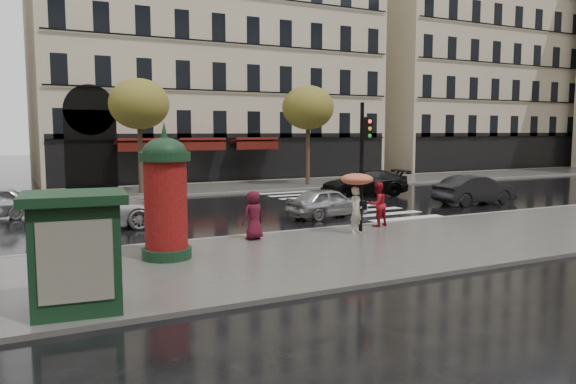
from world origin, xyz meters
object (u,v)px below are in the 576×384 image
man_burgundy (254,215)px  car_darkgrey (475,190)px  car_silver (327,202)px  car_black (364,183)px  traffic_light (363,154)px  morris_column (166,194)px  woman_red (378,204)px  newsstand (76,250)px  woman_umbrella (357,193)px  car_white (97,210)px

man_burgundy → car_darkgrey: 14.41m
car_silver → car_black: size_ratio=0.73×
traffic_light → car_black: bearing=55.0°
morris_column → car_silver: morris_column is taller
woman_red → newsstand: 12.45m
woman_umbrella → morris_column: size_ratio=0.57×
morris_column → traffic_light: traffic_light is taller
car_white → woman_red: bearing=-112.0°
car_white → car_black: size_ratio=0.99×
car_white → car_silver: bearing=-93.8°
car_white → newsstand: bearing=176.5°
woman_umbrella → car_darkgrey: (10.23, 4.57, -0.83)m
woman_red → newsstand: bearing=16.3°
man_burgundy → car_black: bearing=-152.4°
man_burgundy → woman_umbrella: bearing=157.1°
newsstand → traffic_light: bearing=25.1°
woman_red → newsstand: size_ratio=0.70×
woman_umbrella → newsstand: 10.70m
man_burgundy → woman_red: bearing=169.4°
woman_umbrella → car_black: size_ratio=0.42×
morris_column → car_black: morris_column is taller
woman_umbrella → man_burgundy: woman_umbrella is taller
man_burgundy → newsstand: newsstand is taller
woman_red → car_black: (5.79, 9.22, -0.21)m
car_silver → car_black: 8.30m
car_silver → newsstand: bearing=120.8°
woman_umbrella → car_darkgrey: woman_umbrella is taller
woman_umbrella → car_silver: 4.57m
woman_red → car_darkgrey: size_ratio=0.38×
woman_umbrella → newsstand: bearing=-154.9°
woman_umbrella → newsstand: (-9.69, -4.54, -0.22)m
car_darkgrey → car_silver: bearing=92.0°
morris_column → car_darkgrey: 17.98m
woman_red → traffic_light: bearing=21.5°
woman_red → traffic_light: traffic_light is taller
man_burgundy → car_silver: man_burgundy is taller
newsstand → car_white: 10.72m
woman_red → woman_umbrella: bearing=20.1°
woman_umbrella → car_silver: woman_umbrella is taller
morris_column → car_darkgrey: (17.12, 5.36, -1.22)m
traffic_light → woman_red: bearing=31.0°
morris_column → traffic_light: 7.39m
woman_red → car_silver: bearing=-97.3°
morris_column → car_black: (14.20, 10.87, -1.20)m
man_burgundy → car_white: 6.78m
woman_red → morris_column: 8.63m
car_silver → car_darkgrey: (8.84, 0.31, 0.09)m
woman_red → morris_column: morris_column is taller
man_burgundy → morris_column: size_ratio=0.42×
car_silver → car_white: car_white is taller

